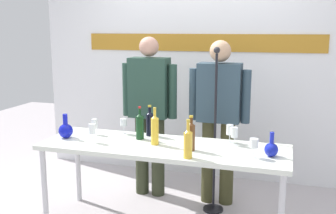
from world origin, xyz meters
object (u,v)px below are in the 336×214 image
Objects in this scene: wine_bottle_2 at (188,142)px; wine_glass_left_0 at (92,129)px; decanter_blue_right at (271,149)px; wine_bottle_0 at (140,126)px; decanter_blue_left at (66,130)px; wine_glass_right_1 at (234,133)px; wine_bottle_4 at (155,129)px; wine_glass_left_2 at (124,123)px; wine_bottle_1 at (150,123)px; presenter_left at (149,107)px; wine_glass_left_1 at (95,124)px; wine_glass_right_2 at (254,144)px; presenter_right at (219,112)px; display_table at (163,152)px; microphone_stand at (214,158)px; wine_bottle_3 at (191,135)px; wine_glass_right_0 at (230,130)px.

wine_glass_left_0 is (-0.92, 0.18, -0.01)m from wine_bottle_2.
decanter_blue_right is 0.65× the size of wine_bottle_0.
wine_glass_right_1 is (1.52, 0.22, 0.04)m from decanter_blue_left.
wine_glass_left_2 is (-0.41, 0.25, -0.03)m from wine_bottle_4.
wine_bottle_1 is 1.73× the size of wine_glass_left_0.
presenter_left is (-1.28, 0.72, 0.13)m from decanter_blue_right.
wine_bottle_1 is 0.53m from wine_glass_left_1.
decanter_blue_left is at bearing 177.51° from wine_glass_right_2.
decanter_blue_right is 0.91m from presenter_right.
wine_bottle_4 reaches higher than display_table.
wine_bottle_0 reaches higher than wine_glass_right_2.
decanter_blue_left is 0.78m from wine_bottle_1.
wine_glass_right_2 is at bearing -62.35° from presenter_right.
wine_glass_left_0 is at bearing -150.01° from microphone_stand.
decanter_blue_left is 1.43m from microphone_stand.
wine_glass_left_2 is at bearing 167.99° from decanter_blue_right.
wine_glass_left_0 is (0.30, -0.06, 0.05)m from decanter_blue_left.
wine_glass_left_1 is (-1.00, 0.22, -0.03)m from wine_bottle_3.
wine_glass_right_2 is at bearing -8.49° from display_table.
wine_glass_right_0 is at bearing 25.69° from display_table.
presenter_right is 10.33× the size of wine_glass_right_0.
wine_glass_right_0 is at bearing 122.58° from wine_glass_right_1.
decanter_blue_left is 0.86m from wine_bottle_4.
wine_glass_left_2 is (-1.39, 0.30, 0.05)m from decanter_blue_right.
wine_glass_right_1 is 0.35m from wine_glass_right_2.
wine_glass_left_2 is (-0.48, 0.25, 0.17)m from display_table.
wine_glass_left_0 is at bearing -112.87° from wine_glass_left_2.
wine_glass_right_1 is at bearing 38.00° from wine_bottle_3.
decanter_blue_left is 1.52× the size of wine_glass_left_2.
wine_bottle_1 is 1.07m from wine_glass_right_2.
wine_glass_right_2 is 0.10× the size of microphone_stand.
wine_bottle_3 is 0.67m from microphone_stand.
wine_glass_left_0 is at bearing 179.26° from wine_glass_right_2.
wine_glass_right_0 is (1.17, 0.36, -0.01)m from wine_glass_left_0.
wine_glass_right_2 is at bearing -34.71° from presenter_left.
microphone_stand is (0.44, 0.47, -0.37)m from wine_bottle_4.
wine_bottle_4 is 2.17× the size of wine_glass_left_1.
presenter_right reaches higher than wine_glass_right_2.
wine_bottle_3 reaches higher than wine_glass_right_1.
decanter_blue_right is at bearing -29.43° from presenter_left.
wine_glass_right_2 is at bearing -57.05° from wine_glass_right_0.
wine_bottle_1 is at bearing 164.90° from decanter_blue_right.
wine_glass_left_0 reaches higher than wine_glass_right_1.
presenter_right is at bearing 82.50° from wine_bottle_3.
display_table is at bearing 177.33° from decanter_blue_right.
decanter_blue_right is 0.65m from wine_bottle_3.
decanter_blue_right is 1.66m from wine_glass_left_1.
wine_bottle_4 is at bearing -66.55° from presenter_left.
presenter_right is (1.30, 0.72, 0.10)m from decanter_blue_left.
wine_bottle_0 is 1.07m from wine_glass_right_2.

